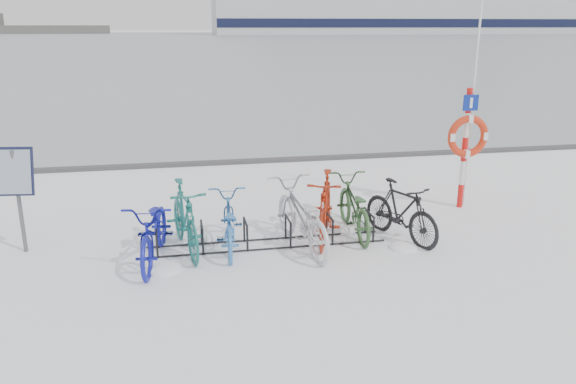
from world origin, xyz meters
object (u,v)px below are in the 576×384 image
(lifebuoy_station, at_px, (467,137))
(cruise_ferry, at_px, (397,0))
(info_board, at_px, (15,178))
(bike_rack, at_px, (267,235))

(lifebuoy_station, height_order, cruise_ferry, cruise_ferry)
(info_board, bearing_deg, bike_rack, 1.29)
(bike_rack, height_order, lifebuoy_station, lifebuoy_station)
(info_board, bearing_deg, lifebuoy_station, 13.40)
(lifebuoy_station, distance_m, cruise_ferry, 236.10)
(bike_rack, xyz_separation_m, lifebuoy_station, (4.19, 1.23, 1.29))
(info_board, distance_m, lifebuoy_station, 8.16)
(info_board, bearing_deg, cruise_ferry, 75.14)
(bike_rack, relative_size, info_board, 2.29)
(lifebuoy_station, xyz_separation_m, cruise_ferry, (84.73, 220.04, 12.11))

